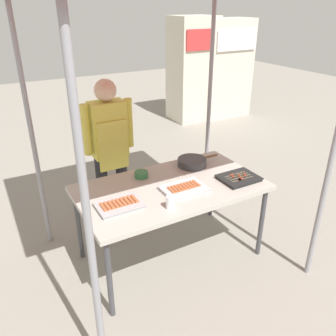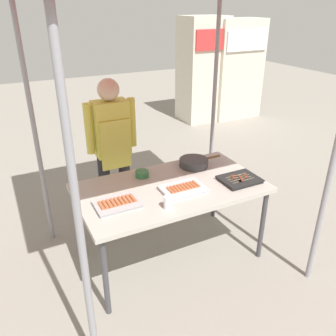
% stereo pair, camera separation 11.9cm
% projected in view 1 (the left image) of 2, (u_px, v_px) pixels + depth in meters
% --- Properties ---
extents(ground_plane, '(18.00, 18.00, 0.00)m').
position_uv_depth(ground_plane, '(171.00, 255.00, 3.34)').
color(ground_plane, gray).
extents(stall_table, '(1.60, 0.90, 0.75)m').
position_uv_depth(stall_table, '(171.00, 191.00, 3.04)').
color(stall_table, '#B7B2A8').
rests_on(stall_table, ground).
extents(stall_canopy, '(2.10, 1.80, 2.28)m').
position_uv_depth(stall_canopy, '(172.00, 4.00, 2.40)').
color(stall_canopy, gray).
rests_on(stall_canopy, ground).
extents(tray_grilled_sausages, '(0.37, 0.26, 0.05)m').
position_uv_depth(tray_grilled_sausages, '(184.00, 188.00, 2.93)').
color(tray_grilled_sausages, silver).
rests_on(tray_grilled_sausages, stall_table).
extents(tray_meat_skewers, '(0.34, 0.27, 0.04)m').
position_uv_depth(tray_meat_skewers, '(239.00, 178.00, 3.11)').
color(tray_meat_skewers, black).
rests_on(tray_meat_skewers, stall_table).
extents(tray_pork_links, '(0.35, 0.24, 0.05)m').
position_uv_depth(tray_pork_links, '(119.00, 205.00, 2.69)').
color(tray_pork_links, '#ADADB2').
rests_on(tray_pork_links, stall_table).
extents(cooking_wok, '(0.44, 0.28, 0.07)m').
position_uv_depth(cooking_wok, '(192.00, 162.00, 3.37)').
color(cooking_wok, '#38383A').
rests_on(cooking_wok, stall_table).
extents(condiment_bowl, '(0.12, 0.12, 0.06)m').
position_uv_depth(condiment_bowl, '(141.00, 174.00, 3.15)').
color(condiment_bowl, '#33723F').
rests_on(condiment_bowl, stall_table).
extents(drink_cup_near_edge, '(0.07, 0.07, 0.10)m').
position_uv_depth(drink_cup_near_edge, '(170.00, 202.00, 2.67)').
color(drink_cup_near_edge, white).
rests_on(drink_cup_near_edge, stall_table).
extents(vendor_woman, '(0.52, 0.23, 1.55)m').
position_uv_depth(vendor_woman, '(109.00, 143.00, 3.48)').
color(vendor_woman, black).
rests_on(vendor_woman, ground).
extents(neighbor_stall_left, '(1.01, 0.60, 1.91)m').
position_uv_depth(neighbor_stall_left, '(225.00, 69.00, 7.04)').
color(neighbor_stall_left, beige).
rests_on(neighbor_stall_left, ground).
extents(neighbor_stall_right, '(0.82, 0.71, 1.96)m').
position_uv_depth(neighbor_stall_right, '(192.00, 70.00, 6.82)').
color(neighbor_stall_right, beige).
rests_on(neighbor_stall_right, ground).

